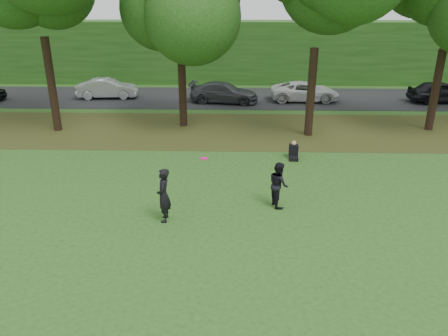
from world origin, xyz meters
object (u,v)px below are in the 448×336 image
player_right (279,184)px  seated_person (294,152)px  frisbee (204,158)px  player_left (164,195)px

player_right → seated_person: 5.04m
player_right → seated_person: bearing=-28.4°
frisbee → seated_person: (3.77, 5.60, -1.78)m
player_right → frisbee: 3.00m
player_right → seated_person: (1.15, 4.87, -0.53)m
player_left → seated_person: (5.13, 6.12, -0.64)m
player_right → frisbee: size_ratio=6.05×
frisbee → seated_person: frisbee is taller
player_left → seated_person: size_ratio=2.29×
player_left → frisbee: (1.35, 0.52, 1.14)m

